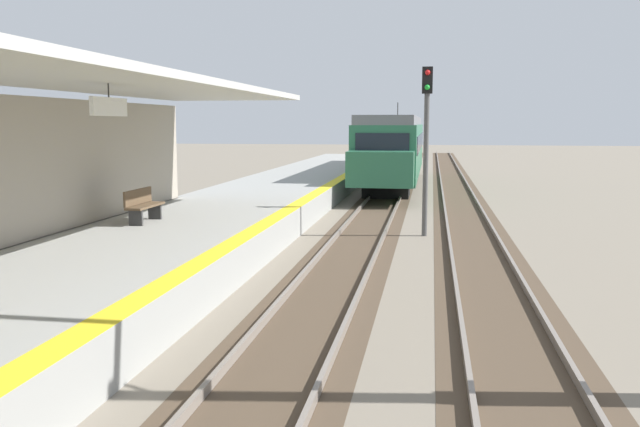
{
  "coord_description": "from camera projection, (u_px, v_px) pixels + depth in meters",
  "views": [
    {
      "loc": [
        4.01,
        -0.94,
        3.5
      ],
      "look_at": [
        2.31,
        9.28,
        2.1
      ],
      "focal_mm": 37.51,
      "sensor_mm": 36.0,
      "label": 1
    }
  ],
  "objects": [
    {
      "name": "station_platform",
      "position": [
        186.0,
        237.0,
        18.03
      ],
      "size": [
        5.0,
        80.0,
        0.91
      ],
      "color": "#999993",
      "rests_on": "ground"
    },
    {
      "name": "track_pair_nearest_platform",
      "position": [
        363.0,
        233.0,
        21.27
      ],
      "size": [
        2.34,
        120.0,
        0.16
      ],
      "color": "#4C3D2D",
      "rests_on": "ground"
    },
    {
      "name": "track_pair_middle",
      "position": [
        472.0,
        235.0,
        20.72
      ],
      "size": [
        2.34,
        120.0,
        0.16
      ],
      "color": "#4C3D2D",
      "rests_on": "ground"
    },
    {
      "name": "approaching_train",
      "position": [
        394.0,
        147.0,
        37.17
      ],
      "size": [
        2.93,
        19.6,
        4.76
      ],
      "color": "#286647",
      "rests_on": "ground"
    },
    {
      "name": "rail_signal_post",
      "position": [
        426.0,
        133.0,
        20.5
      ],
      "size": [
        0.32,
        0.34,
        5.2
      ],
      "color": "#4C4C4C",
      "rests_on": "ground"
    },
    {
      "name": "platform_bench",
      "position": [
        143.0,
        204.0,
        17.63
      ],
      "size": [
        0.45,
        1.6,
        0.88
      ],
      "color": "brown",
      "rests_on": "station_platform"
    }
  ]
}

